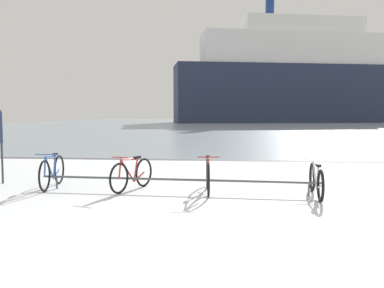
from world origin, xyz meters
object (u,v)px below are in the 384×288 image
bicycle_1 (132,174)px  ferry_ship (305,80)px  bicycle_0 (52,172)px  bicycle_2 (208,175)px  bicycle_3 (316,180)px

bicycle_1 → ferry_ship: bearing=77.6°
bicycle_0 → bicycle_2: 3.64m
bicycle_1 → bicycle_2: 1.72m
bicycle_0 → bicycle_1: bearing=-3.1°
bicycle_0 → bicycle_1: bicycle_0 is taller
bicycle_0 → bicycle_3: (5.91, -0.40, -0.04)m
bicycle_3 → bicycle_0: bearing=176.2°
bicycle_2 → bicycle_0: bearing=177.5°
ferry_ship → bicycle_0: bearing=-103.8°
bicycle_1 → bicycle_2: (1.72, -0.06, 0.02)m
ferry_ship → bicycle_1: bearing=-102.4°
bicycle_2 → bicycle_3: 2.28m
bicycle_3 → ferry_ship: (11.48, 70.91, 7.74)m
bicycle_0 → bicycle_3: bearing=-3.8°
bicycle_1 → ferry_ship: (15.47, 70.62, 7.72)m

